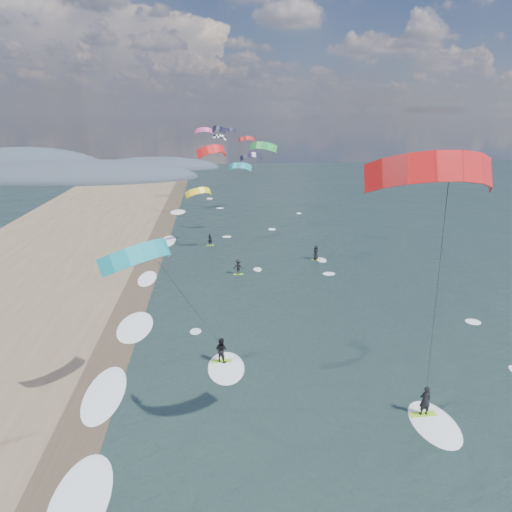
{
  "coord_description": "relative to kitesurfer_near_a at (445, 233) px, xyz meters",
  "views": [
    {
      "loc": [
        -3.99,
        -18.01,
        17.31
      ],
      "look_at": [
        -1.0,
        12.0,
        7.0
      ],
      "focal_mm": 30.0,
      "sensor_mm": 36.0,
      "label": 1
    }
  ],
  "objects": [
    {
      "name": "kitesurfer_near_b",
      "position": [
        -11.03,
        7.66,
        -5.28
      ],
      "size": [
        7.18,
        9.37,
        11.8
      ],
      "color": "#8DCE24",
      "rests_on": "ground"
    },
    {
      "name": "shoreline_surf",
      "position": [
        -15.61,
        17.76,
        -12.85
      ],
      "size": [
        2.4,
        79.4,
        0.11
      ],
      "color": "white",
      "rests_on": "ground"
    },
    {
      "name": "coastal_hills",
      "position": [
        -49.65,
        110.87,
        -12.85
      ],
      "size": [
        80.0,
        41.0,
        15.0
      ],
      "color": "#3D4756",
      "rests_on": "ground"
    },
    {
      "name": "wet_sand_strip",
      "position": [
        -16.81,
        13.01,
        -12.84
      ],
      "size": [
        3.0,
        240.0,
        0.0
      ],
      "primitive_type": "cube",
      "color": "#382D23",
      "rests_on": "ground"
    },
    {
      "name": "kitesurfer_near_a",
      "position": [
        0.0,
        0.0,
        0.0
      ],
      "size": [
        8.02,
        8.49,
        16.43
      ],
      "color": "#8DCE24",
      "rests_on": "ground"
    },
    {
      "name": "far_kitesurfers",
      "position": [
        -3.34,
        32.51,
        -11.97
      ],
      "size": [
        13.95,
        11.77,
        1.8
      ],
      "color": "#8DCE24",
      "rests_on": "ground"
    },
    {
      "name": "ground",
      "position": [
        -4.81,
        3.01,
        -12.85
      ],
      "size": [
        260.0,
        260.0,
        0.0
      ],
      "primitive_type": "plane",
      "color": "black",
      "rests_on": "ground"
    },
    {
      "name": "bg_kite_field",
      "position": [
        -5.88,
        58.06,
        -1.03
      ],
      "size": [
        12.75,
        65.97,
        8.31
      ],
      "color": "red",
      "rests_on": "ground"
    }
  ]
}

